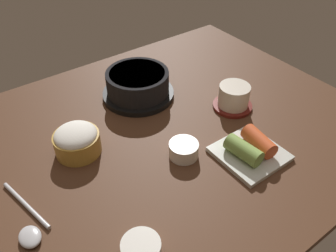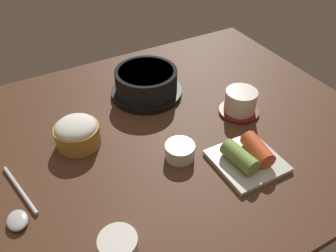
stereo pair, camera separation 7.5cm
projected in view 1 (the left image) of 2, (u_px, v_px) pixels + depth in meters
dining_table at (156, 138)px, 78.44cm from camera, size 100.00×76.00×2.00cm
stone_pot at (138, 84)px, 87.32cm from camera, size 18.40×18.40×7.05cm
rice_bowl at (77, 140)px, 71.76cm from camera, size 9.71×9.71×6.25cm
tea_cup_with_saucer at (234, 97)px, 83.94cm from camera, size 9.76×9.76×6.18cm
banchan_cup_center at (184, 149)px, 71.65cm from camera, size 6.25×6.25×3.27cm
kimchi_plate at (250, 149)px, 71.67cm from camera, size 13.11×13.11×4.61cm
side_bowl_near at (141, 249)px, 54.19cm from camera, size 6.45×6.45×3.32cm
spoon at (29, 226)px, 58.74cm from camera, size 5.45×16.75×1.35cm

